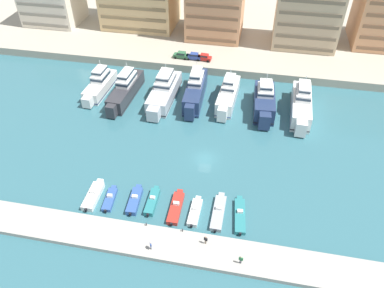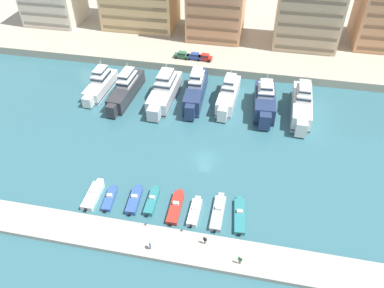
{
  "view_description": "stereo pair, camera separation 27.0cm",
  "coord_description": "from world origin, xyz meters",
  "px_view_note": "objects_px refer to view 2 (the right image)",
  "views": [
    {
      "loc": [
        8.02,
        -54.29,
        50.86
      ],
      "look_at": [
        -2.85,
        1.15,
        2.5
      ],
      "focal_mm": 35.0,
      "sensor_mm": 36.0,
      "label": 1
    },
    {
      "loc": [
        8.28,
        -54.23,
        50.86
      ],
      "look_at": [
        -2.85,
        1.15,
        2.5
      ],
      "focal_mm": 35.0,
      "sensor_mm": 36.0,
      "label": 2
    }
  ],
  "objects_px": {
    "yacht_charcoal_left": "(126,89)",
    "motorboat_teal_center_left": "(152,201)",
    "yacht_navy_center_left": "(196,90)",
    "yacht_white_mid_right": "(302,104)",
    "yacht_silver_mid_left": "(164,91)",
    "motorboat_white_center_right": "(195,212)",
    "motorboat_grey_mid_right": "(218,212)",
    "motorboat_teal_right": "(239,215)",
    "yacht_white_center": "(228,95)",
    "car_red_mid_left": "(205,57)",
    "car_blue_left": "(194,56)",
    "motorboat_red_center": "(176,207)",
    "motorboat_blue_left": "(110,199)",
    "car_green_far_left": "(182,55)",
    "yacht_white_far_left": "(100,84)",
    "pedestrian_mid_deck": "(205,240)",
    "pedestrian_far_side": "(150,245)",
    "motorboat_blue_mid_left": "(134,200)",
    "motorboat_white_far_left": "(93,195)",
    "yacht_navy_center_right": "(265,102)",
    "pedestrian_near_edge": "(240,259)"
  },
  "relations": [
    {
      "from": "motorboat_grey_mid_right",
      "to": "motorboat_teal_center_left",
      "type": "bearing_deg",
      "value": 179.46
    },
    {
      "from": "motorboat_white_far_left",
      "to": "motorboat_white_center_right",
      "type": "distance_m",
      "value": 18.47
    },
    {
      "from": "pedestrian_mid_deck",
      "to": "yacht_white_center",
      "type": "bearing_deg",
      "value": 92.09
    },
    {
      "from": "motorboat_teal_right",
      "to": "car_blue_left",
      "type": "xyz_separation_m",
      "value": [
        -17.52,
        49.62,
        2.74
      ]
    },
    {
      "from": "yacht_white_mid_right",
      "to": "motorboat_blue_mid_left",
      "type": "relative_size",
      "value": 2.66
    },
    {
      "from": "car_red_mid_left",
      "to": "yacht_charcoal_left",
      "type": "bearing_deg",
      "value": -131.56
    },
    {
      "from": "motorboat_blue_left",
      "to": "motorboat_grey_mid_right",
      "type": "height_order",
      "value": "motorboat_grey_mid_right"
    },
    {
      "from": "yacht_navy_center_left",
      "to": "yacht_navy_center_right",
      "type": "xyz_separation_m",
      "value": [
        16.41,
        -1.7,
        -0.06
      ]
    },
    {
      "from": "car_green_far_left",
      "to": "car_blue_left",
      "type": "height_order",
      "value": "same"
    },
    {
      "from": "motorboat_teal_center_left",
      "to": "motorboat_teal_right",
      "type": "height_order",
      "value": "motorboat_teal_center_left"
    },
    {
      "from": "motorboat_grey_mid_right",
      "to": "car_blue_left",
      "type": "xyz_separation_m",
      "value": [
        -13.87,
        49.67,
        2.71
      ]
    },
    {
      "from": "yacht_navy_center_left",
      "to": "car_green_far_left",
      "type": "xyz_separation_m",
      "value": [
        -6.9,
        15.81,
        0.51
      ]
    },
    {
      "from": "motorboat_blue_left",
      "to": "car_red_mid_left",
      "type": "distance_m",
      "value": 51.12
    },
    {
      "from": "yacht_silver_mid_left",
      "to": "motorboat_grey_mid_right",
      "type": "relative_size",
      "value": 2.24
    },
    {
      "from": "motorboat_blue_mid_left",
      "to": "car_red_mid_left",
      "type": "distance_m",
      "value": 50.12
    },
    {
      "from": "motorboat_blue_left",
      "to": "motorboat_teal_center_left",
      "type": "xyz_separation_m",
      "value": [
        7.57,
        0.86,
        0.1
      ]
    },
    {
      "from": "yacht_navy_center_left",
      "to": "yacht_white_mid_right",
      "type": "xyz_separation_m",
      "value": [
        24.75,
        -1.08,
        -0.08
      ]
    },
    {
      "from": "yacht_white_far_left",
      "to": "yacht_charcoal_left",
      "type": "relative_size",
      "value": 0.83
    },
    {
      "from": "yacht_white_center",
      "to": "yacht_white_mid_right",
      "type": "bearing_deg",
      "value": -3.59
    },
    {
      "from": "yacht_white_far_left",
      "to": "motorboat_red_center",
      "type": "height_order",
      "value": "yacht_white_far_left"
    },
    {
      "from": "yacht_white_center",
      "to": "motorboat_white_center_right",
      "type": "height_order",
      "value": "yacht_white_center"
    },
    {
      "from": "yacht_navy_center_left",
      "to": "yacht_white_mid_right",
      "type": "distance_m",
      "value": 24.78
    },
    {
      "from": "yacht_white_center",
      "to": "car_red_mid_left",
      "type": "relative_size",
      "value": 3.91
    },
    {
      "from": "yacht_silver_mid_left",
      "to": "motorboat_white_center_right",
      "type": "distance_m",
      "value": 36.05
    },
    {
      "from": "yacht_silver_mid_left",
      "to": "motorboat_teal_right",
      "type": "bearing_deg",
      "value": -56.5
    },
    {
      "from": "yacht_white_mid_right",
      "to": "car_green_far_left",
      "type": "distance_m",
      "value": 35.88
    },
    {
      "from": "yacht_charcoal_left",
      "to": "motorboat_teal_center_left",
      "type": "bearing_deg",
      "value": -63.86
    },
    {
      "from": "yacht_white_mid_right",
      "to": "car_green_far_left",
      "type": "xyz_separation_m",
      "value": [
        -31.65,
        16.89,
        0.59
      ]
    },
    {
      "from": "yacht_white_center",
      "to": "car_red_mid_left",
      "type": "distance_m",
      "value": 17.9
    },
    {
      "from": "yacht_charcoal_left",
      "to": "motorboat_teal_right",
      "type": "distance_m",
      "value": 44.03
    },
    {
      "from": "yacht_charcoal_left",
      "to": "pedestrian_far_side",
      "type": "height_order",
      "value": "yacht_charcoal_left"
    },
    {
      "from": "yacht_navy_center_right",
      "to": "motorboat_white_center_right",
      "type": "height_order",
      "value": "yacht_navy_center_right"
    },
    {
      "from": "yacht_white_center",
      "to": "car_blue_left",
      "type": "height_order",
      "value": "yacht_white_center"
    },
    {
      "from": "motorboat_teal_right",
      "to": "pedestrian_far_side",
      "type": "xyz_separation_m",
      "value": [
        -12.89,
        -9.53,
        1.38
      ]
    },
    {
      "from": "yacht_charcoal_left",
      "to": "yacht_white_center",
      "type": "relative_size",
      "value": 1.11
    },
    {
      "from": "motorboat_teal_center_left",
      "to": "car_red_mid_left",
      "type": "bearing_deg",
      "value": 89.17
    },
    {
      "from": "yacht_white_mid_right",
      "to": "motorboat_white_far_left",
      "type": "relative_size",
      "value": 2.46
    },
    {
      "from": "motorboat_teal_center_left",
      "to": "pedestrian_near_edge",
      "type": "bearing_deg",
      "value": -29.96
    },
    {
      "from": "motorboat_grey_mid_right",
      "to": "motorboat_teal_right",
      "type": "distance_m",
      "value": 3.66
    },
    {
      "from": "motorboat_blue_left",
      "to": "motorboat_grey_mid_right",
      "type": "distance_m",
      "value": 19.34
    },
    {
      "from": "motorboat_grey_mid_right",
      "to": "car_red_mid_left",
      "type": "xyz_separation_m",
      "value": [
        -11.04,
        49.62,
        2.71
      ]
    },
    {
      "from": "motorboat_grey_mid_right",
      "to": "motorboat_teal_right",
      "type": "bearing_deg",
      "value": 0.76
    },
    {
      "from": "motorboat_white_far_left",
      "to": "motorboat_red_center",
      "type": "bearing_deg",
      "value": 0.89
    },
    {
      "from": "motorboat_blue_mid_left",
      "to": "motorboat_white_center_right",
      "type": "height_order",
      "value": "motorboat_blue_mid_left"
    },
    {
      "from": "motorboat_blue_mid_left",
      "to": "car_green_far_left",
      "type": "height_order",
      "value": "car_green_far_left"
    },
    {
      "from": "motorboat_blue_left",
      "to": "motorboat_white_center_right",
      "type": "bearing_deg",
      "value": 0.14
    },
    {
      "from": "motorboat_teal_center_left",
      "to": "motorboat_red_center",
      "type": "bearing_deg",
      "value": -6.78
    },
    {
      "from": "motorboat_white_center_right",
      "to": "car_red_mid_left",
      "type": "height_order",
      "value": "car_red_mid_left"
    },
    {
      "from": "yacht_charcoal_left",
      "to": "motorboat_teal_right",
      "type": "bearing_deg",
      "value": -45.56
    },
    {
      "from": "motorboat_teal_center_left",
      "to": "motorboat_grey_mid_right",
      "type": "distance_m",
      "value": 11.76
    }
  ]
}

